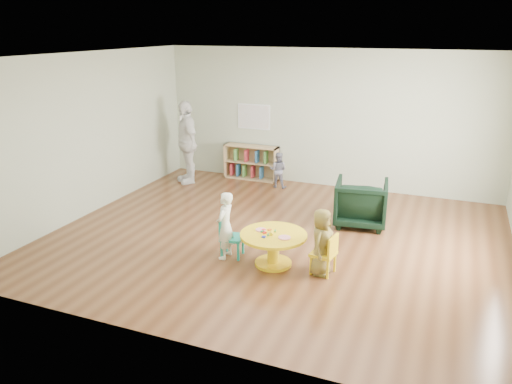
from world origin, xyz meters
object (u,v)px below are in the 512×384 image
activity_table (273,243)px  toddler (278,170)px  kid_chair_right (326,253)px  armchair (361,203)px  child_left (225,226)px  adult_caretaker (187,142)px  child_right (321,242)px  bookshelf (251,162)px  kid_chair_left (229,236)px

activity_table → toddler: (-1.12, 3.38, 0.05)m
activity_table → toddler: size_ratio=1.25×
kid_chair_right → armchair: armchair is taller
child_left → adult_caretaker: size_ratio=0.57×
kid_chair_right → child_right: size_ratio=0.62×
child_right → adult_caretaker: bearing=54.6°
armchair → child_right: 1.97m
activity_table → toddler: bearing=108.4°
toddler → child_right: bearing=113.4°
armchair → child_left: (-1.57, -1.99, 0.11)m
child_right → toddler: bearing=31.8°
child_right → kid_chair_right: bearing=-76.3°
child_left → adult_caretaker: bearing=-142.0°
kid_chair_right → child_left: 1.49m
child_left → child_right: size_ratio=1.07×
activity_table → adult_caretaker: 4.34m
kid_chair_right → toddler: 3.87m
activity_table → bookshelf: 4.21m
activity_table → armchair: bearing=66.5°
adult_caretaker → child_left: bearing=-9.1°
bookshelf → armchair: armchair is taller
kid_chair_left → child_left: size_ratio=0.59×
kid_chair_left → adult_caretaker: bearing=-148.7°
bookshelf → child_right: 4.57m
child_right → bookshelf: bearing=37.9°
activity_table → kid_chair_right: size_ratio=1.64×
toddler → child_left: bearing=92.1°
kid_chair_right → adult_caretaker: size_ratio=0.33×
bookshelf → toddler: size_ratio=1.60×
adult_caretaker → armchair: bearing=28.3°
armchair → adult_caretaker: bearing=-23.0°
child_right → adult_caretaker: (-3.74, 3.04, 0.41)m
kid_chair_left → toddler: toddler is taller
child_left → kid_chair_left: bearing=156.1°
activity_table → kid_chair_left: (-0.69, 0.03, -0.01)m
activity_table → bookshelf: bookshelf is taller
child_left → child_right: 1.41m
kid_chair_left → toddler: 3.38m
child_right → toddler: child_right is taller
bookshelf → adult_caretaker: (-1.17, -0.74, 0.51)m
kid_chair_right → activity_table: bearing=99.6°
kid_chair_right → adult_caretaker: (-3.81, 3.03, 0.57)m
child_left → toddler: (-0.40, 3.42, -0.12)m
kid_chair_left → adult_caretaker: size_ratio=0.33×
armchair → toddler: 2.44m
armchair → adult_caretaker: adult_caretaker is taller
bookshelf → toddler: (0.76, -0.39, 0.01)m
toddler → adult_caretaker: adult_caretaker is taller
armchair → kid_chair_right: bearing=79.6°
child_right → armchair: bearing=-1.1°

